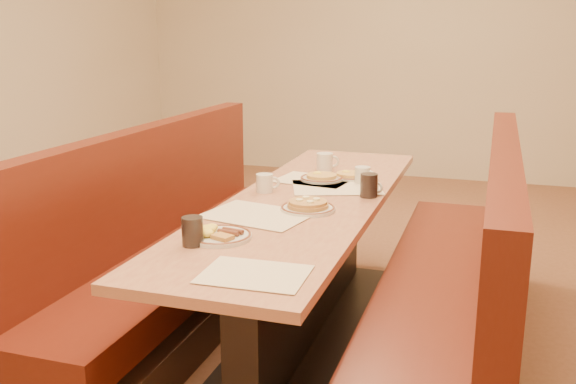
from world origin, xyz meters
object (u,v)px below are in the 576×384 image
(eggs_plate, at_px, (219,235))
(coffee_mug_c, at_px, (363,175))
(coffee_mug_a, at_px, (371,186))
(soda_tumbler_near, at_px, (193,231))
(coffee_mug_b, at_px, (265,183))
(pancake_plate, at_px, (308,207))
(diner_table, at_px, (306,271))
(booth_right, at_px, (458,292))
(booth_left, at_px, (174,258))
(coffee_mug_d, at_px, (325,161))
(soda_tumbler_mid, at_px, (369,185))

(eggs_plate, xyz_separation_m, coffee_mug_c, (0.35, 1.09, 0.03))
(coffee_mug_a, height_order, soda_tumbler_near, soda_tumbler_near)
(coffee_mug_b, xyz_separation_m, coffee_mug_c, (0.43, 0.33, -0.00))
(pancake_plate, distance_m, coffee_mug_b, 0.40)
(coffee_mug_a, relative_size, soda_tumbler_near, 0.91)
(eggs_plate, height_order, coffee_mug_c, coffee_mug_c)
(diner_table, height_order, booth_right, booth_right)
(booth_right, bearing_deg, diner_table, 180.00)
(diner_table, bearing_deg, pancake_plate, -72.09)
(booth_left, relative_size, coffee_mug_b, 21.50)
(coffee_mug_d, distance_m, soda_tumbler_mid, 0.64)
(diner_table, xyz_separation_m, coffee_mug_a, (0.28, 0.17, 0.42))
(diner_table, height_order, coffee_mug_b, coffee_mug_b)
(booth_right, relative_size, soda_tumbler_near, 22.35)
(diner_table, distance_m, coffee_mug_c, 0.61)
(coffee_mug_c, xyz_separation_m, coffee_mug_d, (-0.27, 0.26, 0.01))
(soda_tumbler_near, bearing_deg, coffee_mug_a, 63.31)
(diner_table, relative_size, coffee_mug_a, 24.44)
(booth_left, distance_m, pancake_plate, 0.92)
(coffee_mug_a, bearing_deg, coffee_mug_b, -145.30)
(diner_table, distance_m, booth_left, 0.73)
(booth_left, bearing_deg, booth_right, 0.00)
(eggs_plate, xyz_separation_m, soda_tumbler_mid, (0.43, 0.82, 0.04))
(booth_right, height_order, pancake_plate, booth_right)
(coffee_mug_a, bearing_deg, soda_tumbler_near, -94.44)
(pancake_plate, xyz_separation_m, coffee_mug_d, (-0.14, 0.85, 0.03))
(coffee_mug_b, bearing_deg, booth_right, -26.22)
(booth_left, bearing_deg, coffee_mug_c, 22.64)
(booth_left, height_order, soda_tumbler_near, booth_left)
(coffee_mug_b, bearing_deg, soda_tumbler_near, -111.28)
(coffee_mug_c, distance_m, soda_tumbler_mid, 0.28)
(booth_right, relative_size, coffee_mug_b, 21.50)
(pancake_plate, relative_size, coffee_mug_b, 2.12)
(booth_left, distance_m, coffee_mug_d, 1.02)
(coffee_mug_b, bearing_deg, soda_tumbler_mid, -16.27)
(soda_tumbler_mid, bearing_deg, booth_left, -173.49)
(eggs_plate, relative_size, coffee_mug_b, 2.17)
(booth_right, distance_m, coffee_mug_a, 0.65)
(eggs_plate, bearing_deg, soda_tumbler_near, -118.43)
(pancake_plate, relative_size, coffee_mug_c, 2.13)
(pancake_plate, xyz_separation_m, coffee_mug_a, (0.21, 0.38, 0.02))
(eggs_plate, bearing_deg, coffee_mug_d, 86.85)
(diner_table, xyz_separation_m, booth_left, (-0.73, 0.00, -0.01))
(coffee_mug_a, distance_m, coffee_mug_b, 0.53)
(coffee_mug_c, relative_size, soda_tumbler_mid, 1.00)
(booth_left, relative_size, soda_tumbler_mid, 21.59)
(eggs_plate, bearing_deg, coffee_mug_a, 63.52)
(soda_tumbler_mid, bearing_deg, coffee_mug_a, 87.49)
(booth_right, xyz_separation_m, coffee_mug_c, (-0.54, 0.39, 0.43))
(diner_table, distance_m, coffee_mug_a, 0.53)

